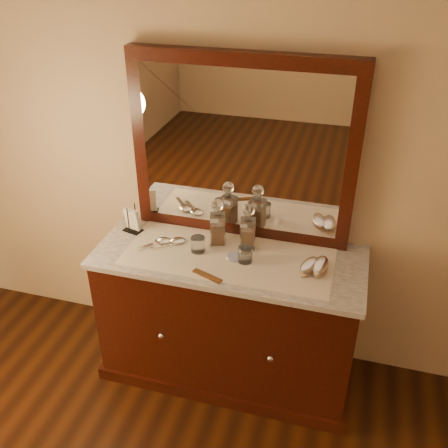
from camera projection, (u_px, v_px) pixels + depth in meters
The scene contains 18 objects.
dresser_cabinet at pixel (229, 318), 2.88m from camera, with size 1.40×0.55×0.82m, color black.
dresser_plinth at pixel (228, 363), 3.07m from camera, with size 1.46×0.59×0.08m, color black.
knob_left at pixel (161, 336), 2.69m from camera, with size 0.04×0.04×0.04m, color silver.
knob_right at pixel (270, 358), 2.55m from camera, with size 0.04×0.04×0.04m, color silver.
marble_top at pixel (229, 257), 2.66m from camera, with size 1.44×0.59×0.03m, color white.
mirror_frame at pixel (242, 150), 2.59m from camera, with size 1.20×0.08×1.00m, color black.
mirror_glass at pixel (240, 153), 2.57m from camera, with size 1.06×0.01×0.86m, color white.
lace_runner at pixel (228, 257), 2.63m from camera, with size 1.10×0.45×0.00m, color white.
pin_dish at pixel (234, 257), 2.62m from camera, with size 0.08×0.08×0.01m, color white.
comb at pixel (207, 276), 2.48m from camera, with size 0.17×0.03×0.01m, color brown.
napkin_rack at pixel (132, 221), 2.82m from camera, with size 0.12×0.09×0.16m.
decanter_left at pixel (218, 226), 2.70m from camera, with size 0.10×0.10×0.27m.
decanter_right at pixel (248, 231), 2.65m from camera, with size 0.09×0.09×0.27m.
brush_near at pixel (309, 267), 2.51m from camera, with size 0.12×0.18×0.05m.
brush_far at pixel (320, 267), 2.51m from camera, with size 0.09×0.18×0.05m.
hand_mirror_outer at pixel (159, 242), 2.73m from camera, with size 0.17×0.18×0.02m.
hand_mirror_inner at pixel (174, 242), 2.74m from camera, with size 0.18×0.18×0.02m.
tumblers at pixel (221, 249), 2.61m from camera, with size 0.34×0.10×0.09m.
Camera 1 is at (0.57, -0.16, 2.36)m, focal length 39.94 mm.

